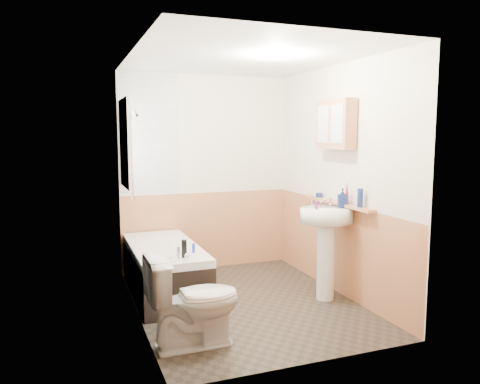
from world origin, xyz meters
The scene contains 26 objects.
floor centered at (0.00, 0.00, 0.00)m, with size 2.80×2.80×0.00m, color black.
ceiling centered at (0.00, 0.00, 2.50)m, with size 2.80×2.80×0.00m, color white.
wall_back centered at (0.00, 1.41, 1.25)m, with size 2.20×0.02×2.50m, color #EFE6C5.
wall_front centered at (0.00, -1.41, 1.25)m, with size 2.20×0.02×2.50m, color #EFE6C5.
wall_left centered at (-1.11, 0.00, 1.25)m, with size 0.02×2.80×2.50m, color #EFE6C5.
wall_right centered at (1.11, 0.00, 1.25)m, with size 0.02×2.80×2.50m, color #EFE6C5.
wainscot_right centered at (1.09, 0.00, 0.50)m, with size 0.01×2.80×1.00m, color tan.
wainscot_front centered at (0.00, -1.39, 0.50)m, with size 2.20×0.01×1.00m, color tan.
wainscot_back centered at (0.00, 1.39, 0.50)m, with size 2.20×0.01×1.00m, color tan.
tile_cladding_left centered at (-1.09, 0.00, 1.25)m, with size 0.01×2.80×2.50m, color white.
tile_return_back centered at (-0.73, 1.39, 1.75)m, with size 0.75×0.01×1.50m, color white.
window centered at (-1.06, 0.95, 1.65)m, with size 0.03×0.79×0.99m.
bathtub centered at (-0.73, 0.58, 0.28)m, with size 0.70×1.57×0.69m.
shower_riser centered at (-1.04, 0.56, 1.69)m, with size 0.10×0.07×1.10m.
toilet centered at (-0.76, -0.78, 0.38)m, with size 0.44×0.78×0.76m, color white.
sink centered at (0.84, -0.20, 0.70)m, with size 0.58×0.47×1.11m.
pine_shelf centered at (1.04, -0.07, 1.01)m, with size 0.10×1.27×0.03m, color tan.
medicine_cabinet centered at (1.01, -0.05, 1.86)m, with size 0.15×0.58×0.52m.
foam_can centered at (1.04, -0.50, 1.12)m, with size 0.06×0.06×0.19m, color navy.
green_bottle centered at (1.04, -0.26, 1.15)m, with size 0.05×0.05×0.25m, color maroon.
black_jar centered at (1.04, 0.31, 1.05)m, with size 0.08×0.08×0.05m, color navy.
soap_bottle centered at (1.00, -0.25, 1.03)m, with size 0.09×0.21×0.09m, color navy.
clear_bottle centered at (0.69, -0.25, 1.03)m, with size 0.03×0.03×0.09m, color purple.
blue_gel centered at (-0.65, -0.01, 0.64)m, with size 0.05×0.03×0.18m, color black.
cream_jar centered at (-0.94, -0.06, 0.57)m, with size 0.09×0.09×0.06m, color purple.
orange_bottle centered at (-0.51, 0.14, 0.59)m, with size 0.03×0.03×0.10m, color #19339E.
Camera 1 is at (-1.71, -4.40, 1.75)m, focal length 35.00 mm.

